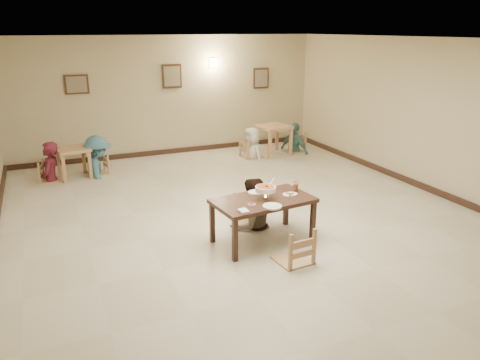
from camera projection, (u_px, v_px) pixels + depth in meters
name	position (u px, v px, depth m)	size (l,w,h in m)	color
floor	(249.00, 221.00, 8.03)	(10.00, 10.00, 0.00)	beige
ceiling	(251.00, 39.00, 7.10)	(10.00, 10.00, 0.00)	silver
wall_back	(169.00, 96.00, 11.92)	(10.00, 10.00, 0.00)	#C0B18B
wall_right	(437.00, 118.00, 9.07)	(10.00, 10.00, 0.00)	#C0B18B
baseboard_back	(171.00, 151.00, 12.34)	(8.00, 0.06, 0.12)	#311E16
baseboard_right	(427.00, 188.00, 9.51)	(0.06, 10.00, 0.12)	#311E16
picture_a	(77.00, 84.00, 10.93)	(0.55, 0.04, 0.45)	#3B2616
picture_b	(172.00, 76.00, 11.77)	(0.50, 0.04, 0.60)	#3B2616
picture_c	(261.00, 78.00, 12.76)	(0.45, 0.04, 0.55)	#3B2616
wall_sconce	(213.00, 63.00, 12.09)	(0.16, 0.05, 0.22)	#FFD88C
main_table	(263.00, 204.00, 7.09)	(1.58, 1.00, 0.70)	#3B2218
chair_far	(248.00, 198.00, 7.77)	(0.44, 0.44, 0.94)	tan
chair_near	(294.00, 229.00, 6.50)	(0.47, 0.47, 1.01)	tan
main_diner	(252.00, 179.00, 7.60)	(0.81, 0.63, 1.66)	gray
curry_warmer	(266.00, 189.00, 7.00)	(0.35, 0.31, 0.28)	silver
rice_plate_far	(257.00, 192.00, 7.32)	(0.29, 0.29, 0.07)	white
rice_plate_near	(272.00, 206.00, 6.74)	(0.28, 0.28, 0.06)	white
fried_plate	(290.00, 194.00, 7.22)	(0.24, 0.24, 0.05)	white
chili_dish	(252.00, 204.00, 6.81)	(0.11, 0.11, 0.02)	white
napkin_cutlery	(244.00, 211.00, 6.56)	(0.15, 0.24, 0.03)	white
drink_glass	(296.00, 187.00, 7.38)	(0.08, 0.08, 0.15)	white
bg_table_left	(73.00, 154.00, 10.22)	(0.76, 0.76, 0.67)	tan
bg_table_right	(274.00, 131.00, 12.09)	(0.84, 0.84, 0.76)	tan
bg_chair_ll	(49.00, 162.00, 10.00)	(0.41, 0.41, 0.86)	tan
bg_chair_lr	(97.00, 155.00, 10.49)	(0.41, 0.41, 0.87)	tan
bg_chair_rl	(252.00, 137.00, 11.86)	(0.49, 0.49, 1.04)	tan
bg_chair_rr	(295.00, 134.00, 12.37)	(0.46, 0.46, 0.99)	tan
bg_diner_a	(47.00, 142.00, 9.87)	(0.63, 0.41, 1.73)	maroon
bg_diner_b	(95.00, 136.00, 10.35)	(1.14, 0.65, 1.76)	teal
bg_diner_c	(252.00, 128.00, 11.78)	(0.75, 0.49, 1.53)	silver
bg_diner_d	(295.00, 123.00, 12.28)	(0.92, 0.38, 1.57)	#498078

